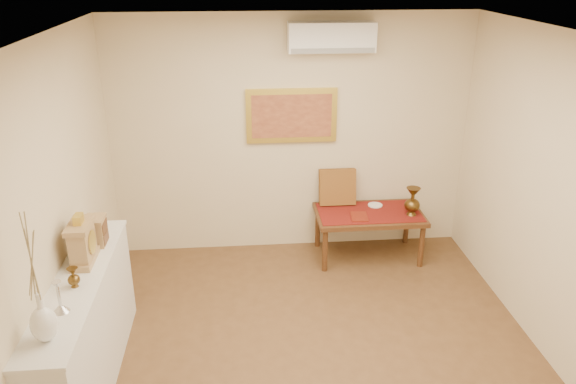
{
  "coord_description": "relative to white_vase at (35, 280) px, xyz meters",
  "views": [
    {
      "loc": [
        -0.57,
        -3.75,
        3.21
      ],
      "look_at": [
        -0.13,
        1.15,
        1.14
      ],
      "focal_mm": 35.0,
      "sensor_mm": 36.0,
      "label": 1
    }
  ],
  "objects": [
    {
      "name": "table_cloth",
      "position": [
        2.68,
        2.61,
        -0.86
      ],
      "size": [
        1.14,
        0.59,
        0.01
      ],
      "primitive_type": "cube",
      "color": "maroon",
      "rests_on": "low_table"
    },
    {
      "name": "menu",
      "position": [
        2.54,
        2.49,
        -0.85
      ],
      "size": [
        0.2,
        0.26,
        0.01
      ],
      "primitive_type": "cube",
      "rotation": [
        0.0,
        0.0,
        -0.09
      ],
      "color": "maroon",
      "rests_on": "table_cloth"
    },
    {
      "name": "brass_urn_tall",
      "position": [
        3.13,
        2.5,
        -0.66
      ],
      "size": [
        0.17,
        0.17,
        0.39
      ],
      "primitive_type": null,
      "color": "brown",
      "rests_on": "table_cloth"
    },
    {
      "name": "floor",
      "position": [
        1.83,
        0.73,
        -1.42
      ],
      "size": [
        4.5,
        4.5,
        0.0
      ],
      "primitive_type": "plane",
      "color": "brown",
      "rests_on": "ground"
    },
    {
      "name": "plate",
      "position": [
        2.79,
        2.78,
        -0.85
      ],
      "size": [
        0.17,
        0.17,
        0.01
      ],
      "primitive_type": "cylinder",
      "color": "white",
      "rests_on": "table_cloth"
    },
    {
      "name": "low_table",
      "position": [
        2.68,
        2.61,
        -0.93
      ],
      "size": [
        1.2,
        0.7,
        0.55
      ],
      "color": "#543019",
      "rests_on": "floor"
    },
    {
      "name": "display_ledge",
      "position": [
        0.0,
        0.73,
        -0.93
      ],
      "size": [
        0.37,
        2.02,
        0.98
      ],
      "color": "silver",
      "rests_on": "floor"
    },
    {
      "name": "wall_back",
      "position": [
        1.83,
        2.98,
        -0.07
      ],
      "size": [
        4.0,
        0.02,
        2.7
      ],
      "primitive_type": "cube",
      "color": "beige",
      "rests_on": "ground"
    },
    {
      "name": "ac_unit",
      "position": [
        2.23,
        2.85,
        1.03
      ],
      "size": [
        0.9,
        0.25,
        0.3
      ],
      "color": "white",
      "rests_on": "wall_back"
    },
    {
      "name": "wall_left",
      "position": [
        -0.17,
        0.73,
        -0.07
      ],
      "size": [
        0.02,
        4.5,
        2.7
      ],
      "primitive_type": "cube",
      "color": "beige",
      "rests_on": "ground"
    },
    {
      "name": "ceiling",
      "position": [
        1.83,
        0.73,
        1.28
      ],
      "size": [
        4.5,
        4.5,
        0.0
      ],
      "primitive_type": "plane",
      "rotation": [
        3.14,
        0.0,
        0.0
      ],
      "color": "white",
      "rests_on": "ground"
    },
    {
      "name": "wooden_chest",
      "position": [
        0.03,
        1.28,
        -0.31
      ],
      "size": [
        0.16,
        0.21,
        0.24
      ],
      "color": "tan",
      "rests_on": "display_ledge"
    },
    {
      "name": "wall_right",
      "position": [
        3.83,
        0.73,
        -0.07
      ],
      "size": [
        0.02,
        4.5,
        2.7
      ],
      "primitive_type": "cube",
      "color": "beige",
      "rests_on": "ground"
    },
    {
      "name": "brass_urn_small",
      "position": [
        0.01,
        0.62,
        -0.34
      ],
      "size": [
        0.09,
        0.09,
        0.2
      ],
      "primitive_type": null,
      "color": "brown",
      "rests_on": "display_ledge"
    },
    {
      "name": "painting",
      "position": [
        1.83,
        2.95,
        0.18
      ],
      "size": [
        1.0,
        0.06,
        0.6
      ],
      "color": "gold",
      "rests_on": "wall_back"
    },
    {
      "name": "candlestick",
      "position": [
        0.0,
        0.31,
        -0.32
      ],
      "size": [
        0.11,
        0.11,
        0.23
      ],
      "primitive_type": null,
      "color": "silver",
      "rests_on": "display_ledge"
    },
    {
      "name": "white_vase",
      "position": [
        0.0,
        0.0,
        0.0
      ],
      "size": [
        0.17,
        0.17,
        0.87
      ],
      "primitive_type": null,
      "color": "white",
      "rests_on": "display_ledge"
    },
    {
      "name": "cushion",
      "position": [
        2.35,
        2.88,
        -0.65
      ],
      "size": [
        0.42,
        0.18,
        0.43
      ],
      "primitive_type": "cube",
      "rotation": [
        -0.21,
        0.0,
        0.0
      ],
      "color": "#5E2212",
      "rests_on": "table_cloth"
    },
    {
      "name": "mantel_clock",
      "position": [
        0.0,
        0.99,
        -0.26
      ],
      "size": [
        0.17,
        0.36,
        0.41
      ],
      "color": "tan",
      "rests_on": "display_ledge"
    }
  ]
}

